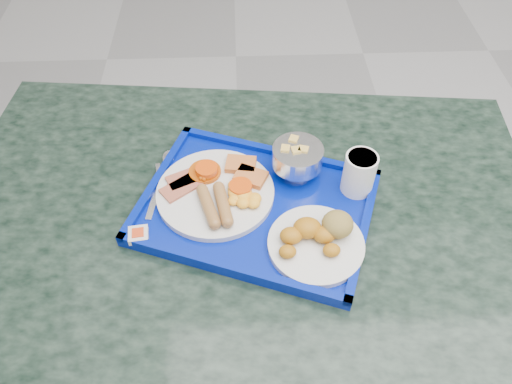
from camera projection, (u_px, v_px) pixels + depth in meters
table at (243, 266)px, 1.11m from camera, size 1.24×0.89×0.73m
tray at (256, 207)px, 0.97m from camera, size 0.51×0.45×0.03m
main_plate at (219, 191)px, 0.97m from camera, size 0.23×0.23×0.04m
bread_plate at (318, 238)px, 0.89m from camera, size 0.17×0.17×0.06m
fruit_bowl at (297, 157)px, 0.99m from camera, size 0.10×0.10×0.07m
juice_cup at (359, 172)px, 0.96m from camera, size 0.06×0.06×0.09m
spoon at (166, 164)px, 1.03m from camera, size 0.04×0.16×0.01m
knife at (159, 185)px, 0.99m from camera, size 0.04×0.18×0.00m
jam_packet at (138, 235)px, 0.91m from camera, size 0.04×0.04×0.01m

